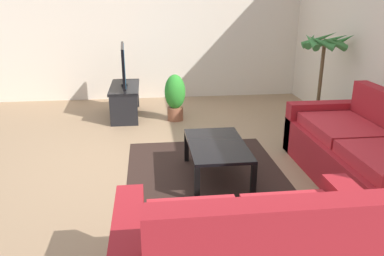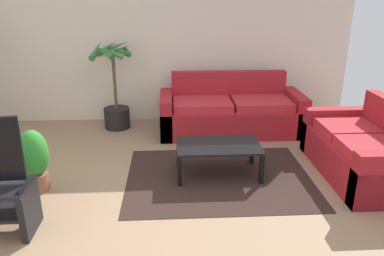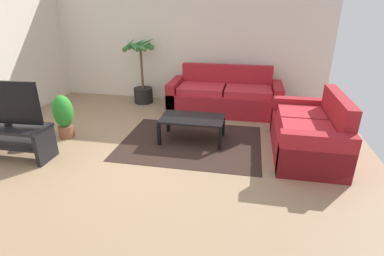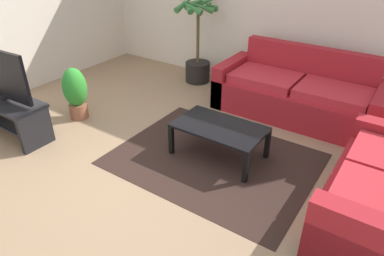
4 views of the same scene
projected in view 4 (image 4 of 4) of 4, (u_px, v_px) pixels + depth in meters
The scene contains 8 objects.
ground_plane at pixel (137, 174), 3.77m from camera, with size 6.60×6.60×0.00m, color #937556.
wall_back at pixel (266, 0), 5.24m from camera, with size 6.00×0.06×2.70m, color beige.
couch_main at pixel (298, 95), 4.81m from camera, with size 2.21×0.90×0.90m.
tv_stand at pixel (9, 112), 4.33m from camera, with size 1.10×0.45×0.49m.
coffee_table at pixel (219, 130), 3.91m from camera, with size 1.00×0.59×0.39m.
area_rug at pixel (214, 159), 4.01m from camera, with size 2.20×1.70×0.01m, color black.
potted_palm at pixel (198, 47), 5.76m from camera, with size 0.65×0.65×1.41m.
potted_plant_small at pixel (75, 92), 4.70m from camera, with size 0.32×0.32×0.72m.
Camera 4 is at (2.18, -2.16, 2.32)m, focal length 32.82 mm.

